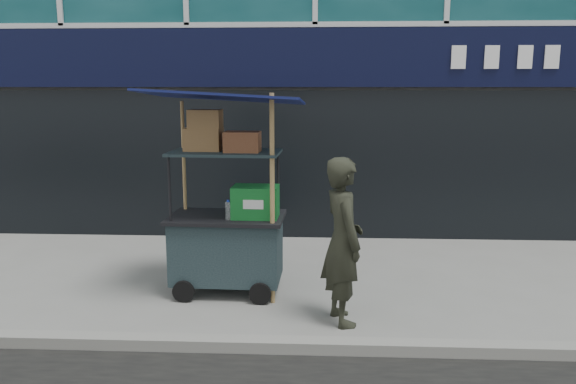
{
  "coord_description": "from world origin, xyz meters",
  "views": [
    {
      "loc": [
        0.02,
        -5.11,
        2.45
      ],
      "look_at": [
        -0.29,
        1.2,
        1.27
      ],
      "focal_mm": 35.0,
      "sensor_mm": 36.0,
      "label": 1
    }
  ],
  "objects": [
    {
      "name": "ground",
      "position": [
        0.0,
        0.0,
        0.0
      ],
      "size": [
        80.0,
        80.0,
        0.0
      ],
      "primitive_type": "plane",
      "color": "slate",
      "rests_on": "ground"
    },
    {
      "name": "curb",
      "position": [
        0.0,
        -0.2,
        0.06
      ],
      "size": [
        80.0,
        0.18,
        0.12
      ],
      "primitive_type": "cube",
      "color": "gray",
      "rests_on": "ground"
    },
    {
      "name": "vendor_cart",
      "position": [
        -1.01,
        1.34,
        0.86
      ],
      "size": [
        1.84,
        1.34,
        2.44
      ],
      "rotation": [
        0.0,
        0.0,
        -0.03
      ],
      "color": "black",
      "rests_on": "ground"
    },
    {
      "name": "vendor_man",
      "position": [
        0.31,
        0.53,
        0.88
      ],
      "size": [
        0.59,
        0.74,
        1.76
      ],
      "primitive_type": "imported",
      "rotation": [
        0.0,
        0.0,
        1.86
      ],
      "color": "black",
      "rests_on": "ground"
    }
  ]
}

